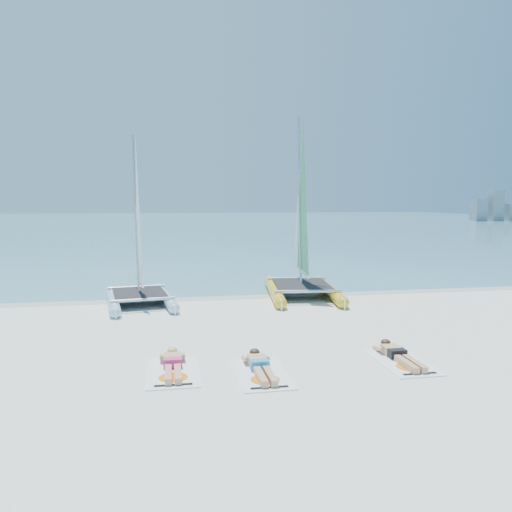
{
  "coord_description": "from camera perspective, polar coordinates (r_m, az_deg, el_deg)",
  "views": [
    {
      "loc": [
        -2.1,
        -11.89,
        3.4
      ],
      "look_at": [
        0.24,
        1.2,
        1.9
      ],
      "focal_mm": 35.0,
      "sensor_mm": 36.0,
      "label": 1
    }
  ],
  "objects": [
    {
      "name": "ground",
      "position": [
        12.55,
        -0.12,
        -9.3
      ],
      "size": [
        140.0,
        140.0,
        0.0
      ],
      "primitive_type": "plane",
      "color": "white",
      "rests_on": "ground"
    },
    {
      "name": "towel_a",
      "position": [
        10.28,
        -9.47,
        -12.93
      ],
      "size": [
        1.0,
        1.85,
        0.02
      ],
      "primitive_type": "cube",
      "color": "white",
      "rests_on": "ground"
    },
    {
      "name": "distant_skyline",
      "position": [
        92.61,
        27.02,
        4.83
      ],
      "size": [
        14.0,
        2.0,
        5.0
      ],
      "color": "#8F969D",
      "rests_on": "ground"
    },
    {
      "name": "sea",
      "position": [
        75.0,
        -8.55,
        3.77
      ],
      "size": [
        140.0,
        115.0,
        0.01
      ],
      "primitive_type": "cube",
      "color": "#75BCC3",
      "rests_on": "ground"
    },
    {
      "name": "sunbather_b",
      "position": [
        10.18,
        0.46,
        -12.39
      ],
      "size": [
        0.37,
        1.73,
        0.26
      ],
      "color": "tan",
      "rests_on": "towel_b"
    },
    {
      "name": "catamaran_blue",
      "position": [
        16.78,
        -13.31,
        0.53
      ],
      "size": [
        2.59,
        4.48,
        5.78
      ],
      "rotation": [
        0.0,
        0.0,
        0.14
      ],
      "color": "silver",
      "rests_on": "ground"
    },
    {
      "name": "sunbather_c",
      "position": [
        11.28,
        15.93,
        -10.74
      ],
      "size": [
        0.37,
        1.73,
        0.26
      ],
      "color": "tan",
      "rests_on": "towel_c"
    },
    {
      "name": "towel_b",
      "position": [
        10.04,
        0.66,
        -13.33
      ],
      "size": [
        1.0,
        1.85,
        0.02
      ],
      "primitive_type": "cube",
      "color": "white",
      "rests_on": "ground"
    },
    {
      "name": "catamaran_yellow",
      "position": [
        18.11,
        5.09,
        2.31
      ],
      "size": [
        2.91,
        5.37,
        6.7
      ],
      "rotation": [
        0.0,
        0.0,
        -0.12
      ],
      "color": "yellow",
      "rests_on": "ground"
    },
    {
      "name": "sunbather_a",
      "position": [
        10.43,
        -9.5,
        -12.01
      ],
      "size": [
        0.37,
        1.73,
        0.26
      ],
      "color": "tan",
      "rests_on": "towel_a"
    },
    {
      "name": "wet_sand_strip",
      "position": [
        17.85,
        -3.2,
        -4.56
      ],
      "size": [
        140.0,
        1.4,
        0.01
      ],
      "primitive_type": "cube",
      "color": "beige",
      "rests_on": "ground"
    },
    {
      "name": "towel_c",
      "position": [
        11.15,
        16.35,
        -11.55
      ],
      "size": [
        1.0,
        1.85,
        0.02
      ],
      "primitive_type": "cube",
      "color": "white",
      "rests_on": "ground"
    }
  ]
}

